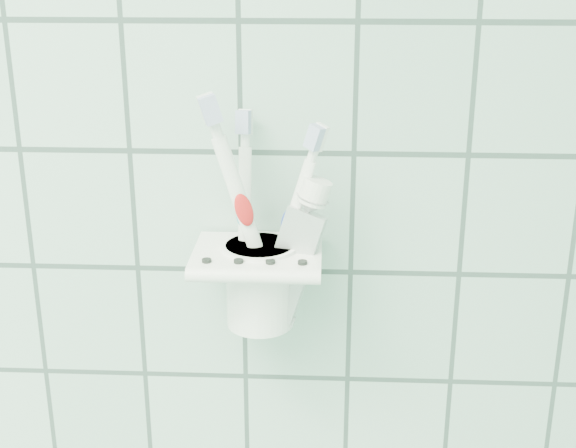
# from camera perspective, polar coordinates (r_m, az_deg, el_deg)

# --- Properties ---
(holder_bracket) EXTENTS (0.12, 0.10, 0.04)m
(holder_bracket) POSITION_cam_1_polar(r_m,az_deg,el_deg) (0.73, -2.16, -2.39)
(holder_bracket) COLOR white
(holder_bracket) RESTS_ON wall_back
(cup) EXTENTS (0.07, 0.07, 0.08)m
(cup) POSITION_cam_1_polar(r_m,az_deg,el_deg) (0.74, -2.02, -4.04)
(cup) COLOR white
(cup) RESTS_ON holder_bracket
(toothbrush_pink) EXTENTS (0.07, 0.03, 0.22)m
(toothbrush_pink) POSITION_cam_1_polar(r_m,az_deg,el_deg) (0.71, -0.75, 1.37)
(toothbrush_pink) COLOR white
(toothbrush_pink) RESTS_ON cup
(toothbrush_blue) EXTENTS (0.02, 0.04, 0.19)m
(toothbrush_blue) POSITION_cam_1_polar(r_m,az_deg,el_deg) (0.72, -3.27, 0.43)
(toothbrush_blue) COLOR white
(toothbrush_blue) RESTS_ON cup
(toothbrush_orange) EXTENTS (0.06, 0.03, 0.19)m
(toothbrush_orange) POSITION_cam_1_polar(r_m,az_deg,el_deg) (0.72, -1.90, 0.70)
(toothbrush_orange) COLOR white
(toothbrush_orange) RESTS_ON cup
(toothpaste_tube) EXTENTS (0.07, 0.04, 0.15)m
(toothpaste_tube) POSITION_cam_1_polar(r_m,az_deg,el_deg) (0.71, -1.08, -0.98)
(toothpaste_tube) COLOR silver
(toothpaste_tube) RESTS_ON cup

